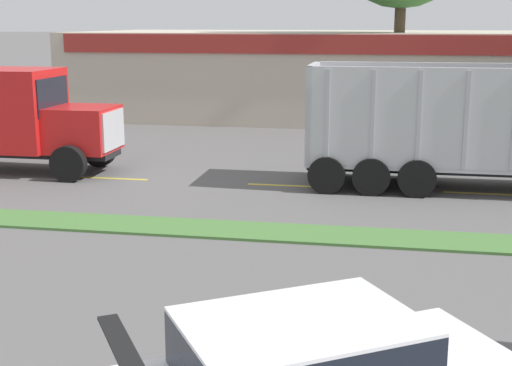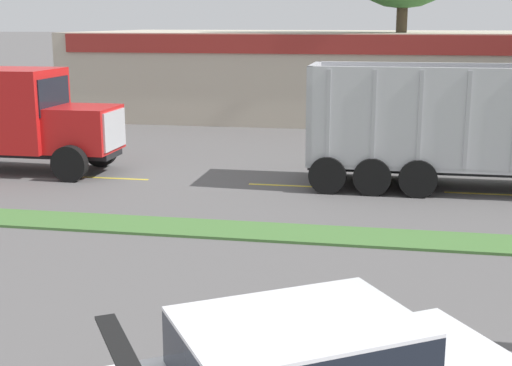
{
  "view_description": "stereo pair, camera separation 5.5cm",
  "coord_description": "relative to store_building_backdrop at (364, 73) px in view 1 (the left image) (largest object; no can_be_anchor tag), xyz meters",
  "views": [
    {
      "loc": [
        3.7,
        -3.67,
        4.51
      ],
      "look_at": [
        1.31,
        9.37,
        1.5
      ],
      "focal_mm": 50.0,
      "sensor_mm": 36.0,
      "label": 1
    },
    {
      "loc": [
        3.75,
        -3.66,
        4.51
      ],
      "look_at": [
        1.31,
        9.37,
        1.5
      ],
      "focal_mm": 50.0,
      "sensor_mm": 36.0,
      "label": 2
    }
  ],
  "objects": [
    {
      "name": "centre_line_4",
      "position": [
        -1.44,
        -16.88,
        -2.02
      ],
      "size": [
        2.4,
        0.14,
        0.01
      ],
      "primitive_type": "cube",
      "color": "yellow",
      "rests_on": "ground_plane"
    },
    {
      "name": "store_building_backdrop",
      "position": [
        0.0,
        0.0,
        0.0
      ],
      "size": [
        27.57,
        12.1,
        4.03
      ],
      "color": "#BCB29E",
      "rests_on": "ground_plane"
    },
    {
      "name": "centre_line_5",
      "position": [
        3.96,
        -16.88,
        -2.02
      ],
      "size": [
        2.4,
        0.14,
        0.01
      ],
      "primitive_type": "cube",
      "color": "yellow",
      "rests_on": "ground_plane"
    },
    {
      "name": "centre_line_3",
      "position": [
        -6.84,
        -16.88,
        -2.02
      ],
      "size": [
        2.4,
        0.14,
        0.01
      ],
      "primitive_type": "cube",
      "color": "yellow",
      "rests_on": "ground_plane"
    },
    {
      "name": "grass_verge",
      "position": [
        -2.56,
        -21.55,
        -1.99
      ],
      "size": [
        120.0,
        1.33,
        0.06
      ],
      "primitive_type": "cube",
      "color": "#477538",
      "rests_on": "ground_plane"
    }
  ]
}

